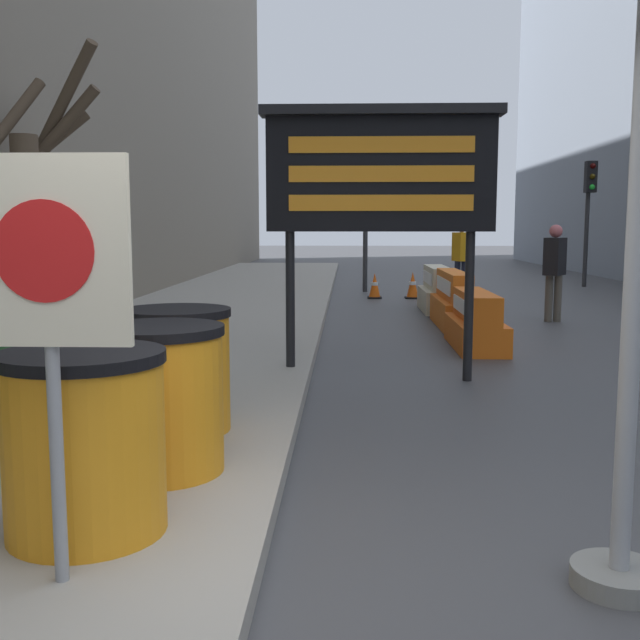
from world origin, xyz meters
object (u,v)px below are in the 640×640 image
Objects in this scene: barrel_drum_middle at (160,399)px; warning_sign at (47,283)px; jersey_barrier_orange_far at (476,323)px; traffic_light_near_curb at (366,177)px; jersey_barrier_cream at (437,291)px; pedestrian_worker at (461,253)px; pedestrian_passerby at (555,265)px; jersey_barrier_orange_near at (453,302)px; message_board at (381,173)px; traffic_cone_near at (449,307)px; traffic_cone_mid at (375,286)px; barrel_drum_foreground at (85,442)px; barrel_drum_back at (177,369)px; traffic_light_far_side at (589,196)px; traffic_cone_far at (413,286)px.

barrel_drum_middle is 1.72m from warning_sign.
traffic_light_near_curb is at bearing 98.73° from jersey_barrier_orange_far.
jersey_barrier_cream is 3.21m from pedestrian_worker.
jersey_barrier_orange_near is at bearing -35.09° from pedestrian_passerby.
traffic_light_near_curb is at bearing 83.64° from barrel_drum_middle.
message_board reaches higher than jersey_barrier_cream.
traffic_cone_mid is (-1.08, 4.79, -0.04)m from traffic_cone_near.
jersey_barrier_orange_far is at bearing -90.00° from jersey_barrier_orange_near.
barrel_drum_foreground and barrel_drum_back have the same top height.
jersey_barrier_orange_near is 9.80m from traffic_light_far_side.
pedestrian_passerby is (0.94, -4.62, -0.03)m from pedestrian_worker.
warning_sign is (0.04, -2.45, 0.84)m from barrel_drum_back.
barrel_drum_foreground is 1.50× the size of traffic_cone_far.
barrel_drum_back is 3.46m from message_board.
traffic_cone_mid is 0.95× the size of traffic_cone_far.
jersey_barrier_cream is at bearing 78.07° from message_board.
message_board is 14.22m from traffic_light_far_side.
traffic_cone_near is at bearing -78.89° from traffic_light_near_curb.
jersey_barrier_orange_far reaches higher than traffic_cone_near.
traffic_cone_mid is at bearing 82.00° from barrel_drum_foreground.
jersey_barrier_orange_far is 3.51m from pedestrian_passerby.
warning_sign is 1.08× the size of pedestrian_passerby.
barrel_drum_middle is 0.55× the size of pedestrian_passerby.
warning_sign is at bearing -82.80° from barrel_drum_foreground.
jersey_barrier_orange_far is 2.97× the size of traffic_cone_far.
pedestrian_worker reaches higher than jersey_barrier_orange_near.
barrel_drum_back is at bearing 90.95° from warning_sign.
barrel_drum_middle is 1.00× the size of barrel_drum_back.
barrel_drum_back is at bearing -97.26° from traffic_light_near_curb.
jersey_barrier_orange_near is 0.53× the size of traffic_light_near_curb.
pedestrian_passerby reaches higher than traffic_cone_far.
traffic_cone_near is at bearing -87.64° from traffic_cone_far.
barrel_drum_foreground is at bearing -101.55° from traffic_cone_far.
barrel_drum_middle is 0.50× the size of jersey_barrier_orange_far.
message_board is at bearing 148.17° from pedestrian_worker.
barrel_drum_middle reaches higher than traffic_cone_far.
barrel_drum_back is 13.84m from traffic_light_near_curb.
jersey_barrier_orange_far is at bearing 2.30° from pedestrian_passerby.
traffic_light_far_side is (5.06, 3.48, 2.19)m from traffic_cone_far.
jersey_barrier_cream is 0.46× the size of traffic_light_near_curb.
warning_sign is at bearing -107.49° from message_board.
message_board is at bearing 69.77° from barrel_drum_foreground.
barrel_drum_back is at bearing -103.22° from traffic_cone_far.
traffic_light_near_curb reaches higher than barrel_drum_back.
pedestrian_worker is 4.71m from pedestrian_passerby.
warning_sign is at bearing -113.66° from traffic_light_far_side.
message_board reaches higher than jersey_barrier_orange_near.
traffic_light_near_curb is at bearing 82.74° from barrel_drum_back.
barrel_drum_foreground is at bearing 145.99° from pedestrian_worker.
traffic_cone_near is (2.95, 9.54, -1.12)m from warning_sign.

